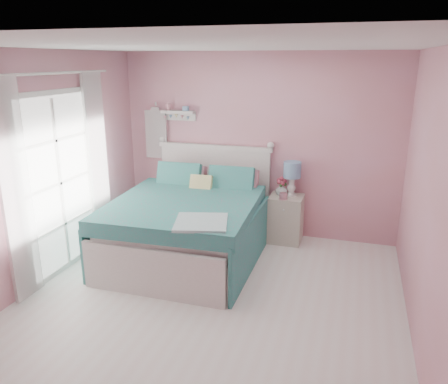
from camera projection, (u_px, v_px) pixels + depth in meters
The scene contains 13 objects.
floor at pixel (206, 308), 4.56m from camera, with size 4.50×4.50×0.00m, color white.
room_shell at pixel (204, 160), 4.10m from camera, with size 4.50×4.50×4.50m.
bed at pixel (189, 226), 5.65m from camera, with size 1.83×2.26×1.29m.
nightstand at pixel (286, 218), 6.16m from camera, with size 0.46×0.45×0.66m.
table_lamp at pixel (292, 172), 6.00m from camera, with size 0.24×0.24×0.48m.
vase at pixel (281, 189), 6.09m from camera, with size 0.16×0.16×0.17m, color silver.
teacup at pixel (283, 196), 5.92m from camera, with size 0.11×0.11×0.09m, color #BD7E8F.
roses at pixel (281, 181), 6.05m from camera, with size 0.14×0.11×0.12m.
wall_shelf at pixel (179, 113), 6.39m from camera, with size 0.50×0.15×0.25m.
hanging_dress at pixel (156, 134), 6.58m from camera, with size 0.34×0.03×0.72m, color white.
french_door at pixel (60, 184), 5.17m from camera, with size 0.04×1.32×2.16m.
curtain_near at pixel (16, 193), 4.45m from camera, with size 0.04×0.40×2.32m, color white.
curtain_far at pixel (98, 162), 5.80m from camera, with size 0.04×0.40×2.32m, color white.
Camera 1 is at (1.36, -3.78, 2.49)m, focal length 35.00 mm.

